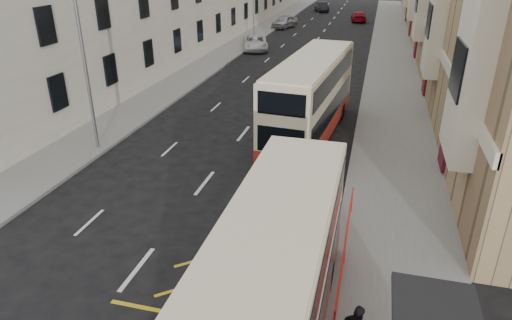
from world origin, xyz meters
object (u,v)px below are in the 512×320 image
(white_van, at_px, (255,43))
(car_red, at_px, (359,17))
(car_silver, at_px, (284,22))
(car_dark, at_px, (322,7))
(street_lamp_near, at_px, (85,57))
(double_decker_front, at_px, (269,301))
(double_decker_rear, at_px, (311,98))

(white_van, xyz_separation_m, car_red, (8.81, 22.63, -0.02))
(car_red, bearing_deg, white_van, 62.01)
(car_silver, bearing_deg, car_dark, 98.55)
(car_silver, relative_size, car_red, 0.98)
(white_van, xyz_separation_m, car_silver, (0.00, 14.47, 0.08))
(car_silver, bearing_deg, white_van, -73.80)
(street_lamp_near, height_order, double_decker_front, street_lamp_near)
(white_van, bearing_deg, street_lamp_near, -109.75)
(street_lamp_near, bearing_deg, double_decker_rear, 24.21)
(double_decker_rear, height_order, car_dark, double_decker_rear)
(double_decker_front, xyz_separation_m, white_van, (-10.04, 36.76, -1.35))
(double_decker_front, bearing_deg, car_red, 91.38)
(double_decker_rear, height_order, car_silver, double_decker_rear)
(white_van, bearing_deg, double_decker_front, -91.97)
(white_van, bearing_deg, car_dark, 68.51)
(double_decker_front, xyz_separation_m, car_dark, (-7.63, 69.21, -1.32))
(double_decker_front, distance_m, car_dark, 69.64)
(car_silver, distance_m, car_dark, 18.13)
(car_silver, bearing_deg, double_decker_front, -62.72)
(street_lamp_near, height_order, double_decker_rear, street_lamp_near)
(car_red, bearing_deg, street_lamp_near, 71.76)
(car_dark, bearing_deg, double_decker_front, -103.67)
(car_dark, relative_size, car_red, 0.95)
(street_lamp_near, bearing_deg, white_van, 87.49)
(street_lamp_near, xyz_separation_m, double_decker_rear, (9.87, 4.44, -2.48))
(car_silver, relative_size, car_dark, 1.03)
(double_decker_front, height_order, car_red, double_decker_front)
(car_silver, xyz_separation_m, car_red, (8.81, 8.16, -0.10))
(double_decker_rear, xyz_separation_m, car_silver, (-8.72, 36.25, -1.38))
(car_dark, xyz_separation_m, car_red, (6.40, -9.81, -0.05))
(white_van, bearing_deg, car_red, 51.49)
(street_lamp_near, distance_m, white_van, 26.53)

